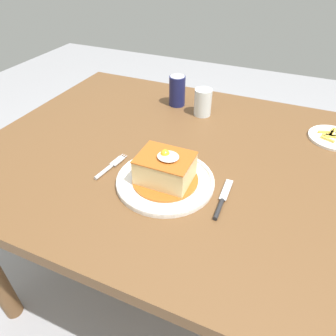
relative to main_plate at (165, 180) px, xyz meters
name	(u,v)px	position (x,y,z in m)	size (l,w,h in m)	color
ground_plane	(186,281)	(0.03, 0.17, -0.74)	(6.00, 6.00, 0.00)	#99999E
dining_table	(193,176)	(0.03, 0.17, -0.10)	(1.43, 1.03, 0.73)	brown
main_plate	(165,180)	(0.00, 0.00, 0.00)	(0.29, 0.29, 0.02)	white
sandwich_meal	(165,169)	(0.00, 0.00, 0.04)	(0.19, 0.19, 0.11)	#B75B1E
fork	(108,168)	(-0.19, -0.01, 0.00)	(0.04, 0.14, 0.01)	silver
knife	(221,203)	(0.17, -0.02, 0.00)	(0.02, 0.17, 0.01)	#262628
soda_can	(177,91)	(-0.16, 0.49, 0.05)	(0.07, 0.07, 0.12)	#191E51
drinking_glass	(203,104)	(-0.04, 0.45, 0.04)	(0.07, 0.07, 0.10)	#3F2314
side_plate_fries	(334,138)	(0.45, 0.45, 0.00)	(0.17, 0.17, 0.02)	white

